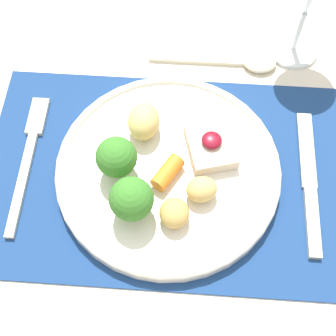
{
  "coord_description": "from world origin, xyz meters",
  "views": [
    {
      "loc": [
        0.02,
        -0.28,
        1.3
      ],
      "look_at": [
        -0.0,
        -0.0,
        0.76
      ],
      "focal_mm": 50.0,
      "sensor_mm": 36.0,
      "label": 1
    }
  ],
  "objects_px": {
    "dinner_plate": "(165,170)",
    "knife": "(310,191)",
    "fork": "(29,153)",
    "spoon": "(244,62)"
  },
  "relations": [
    {
      "from": "knife",
      "to": "spoon",
      "type": "distance_m",
      "value": 0.23
    },
    {
      "from": "spoon",
      "to": "knife",
      "type": "bearing_deg",
      "value": -64.42
    },
    {
      "from": "dinner_plate",
      "to": "knife",
      "type": "bearing_deg",
      "value": -2.93
    },
    {
      "from": "knife",
      "to": "spoon",
      "type": "relative_size",
      "value": 1.09
    },
    {
      "from": "dinner_plate",
      "to": "knife",
      "type": "distance_m",
      "value": 0.19
    },
    {
      "from": "dinner_plate",
      "to": "spoon",
      "type": "xyz_separation_m",
      "value": [
        0.11,
        0.2,
        -0.01
      ]
    },
    {
      "from": "spoon",
      "to": "dinner_plate",
      "type": "bearing_deg",
      "value": -114.18
    },
    {
      "from": "knife",
      "to": "spoon",
      "type": "xyz_separation_m",
      "value": [
        -0.08,
        0.21,
        -0.0
      ]
    },
    {
      "from": "fork",
      "to": "spoon",
      "type": "xyz_separation_m",
      "value": [
        0.3,
        0.18,
        -0.0
      ]
    },
    {
      "from": "knife",
      "to": "spoon",
      "type": "bearing_deg",
      "value": 110.6
    }
  ]
}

